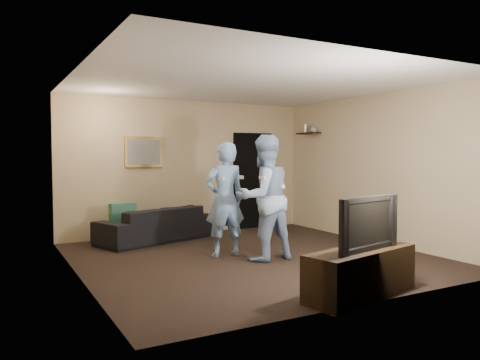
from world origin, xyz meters
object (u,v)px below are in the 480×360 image
sofa (155,224)px  tv_console (361,273)px  wii_player_right (264,198)px  wii_player_left (225,199)px  television (361,223)px

sofa → tv_console: (0.92, -4.23, -0.06)m
sofa → wii_player_right: wii_player_right is taller
tv_console → wii_player_left: 2.62m
sofa → television: size_ratio=2.06×
television → wii_player_right: (-0.00, 2.01, 0.11)m
sofa → tv_console: 4.33m
tv_console → wii_player_left: size_ratio=0.84×
wii_player_left → wii_player_right: bearing=-52.3°
sofa → television: (0.92, -4.23, 0.50)m
tv_console → wii_player_right: bearing=77.6°
television → sofa: bearing=89.8°
television → wii_player_left: (-0.39, 2.51, 0.06)m
sofa → wii_player_left: 1.88m
tv_console → television: size_ratio=1.44×
sofa → wii_player_left: bearing=88.1°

